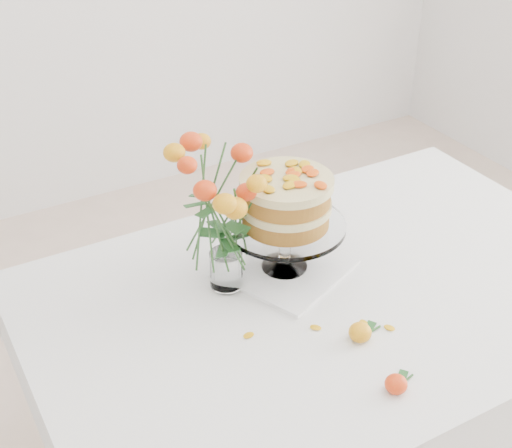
% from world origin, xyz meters
% --- Properties ---
extents(table, '(1.43, 0.93, 0.76)m').
position_xyz_m(table, '(0.00, 0.00, 0.67)').
color(table, tan).
rests_on(table, ground).
extents(napkin, '(0.35, 0.35, 0.01)m').
position_xyz_m(napkin, '(-0.06, 0.12, 0.76)').
color(napkin, white).
rests_on(napkin, table).
extents(cake_stand, '(0.29, 0.29, 0.26)m').
position_xyz_m(cake_stand, '(-0.06, 0.12, 0.94)').
color(cake_stand, white).
rests_on(cake_stand, napkin).
extents(rose_vase, '(0.33, 0.33, 0.39)m').
position_xyz_m(rose_vase, '(-0.22, 0.13, 0.98)').
color(rose_vase, white).
rests_on(rose_vase, table).
extents(loose_rose_near, '(0.09, 0.05, 0.04)m').
position_xyz_m(loose_rose_near, '(-0.06, -0.18, 0.78)').
color(loose_rose_near, orange).
rests_on(loose_rose_near, table).
extents(loose_rose_far, '(0.08, 0.05, 0.04)m').
position_xyz_m(loose_rose_far, '(-0.09, -0.33, 0.77)').
color(loose_rose_far, red).
rests_on(loose_rose_far, table).
extents(stray_petal_a, '(0.03, 0.02, 0.00)m').
position_xyz_m(stray_petal_a, '(-0.12, -0.10, 0.76)').
color(stray_petal_a, '#E3A20E').
rests_on(stray_petal_a, table).
extents(stray_petal_b, '(0.03, 0.02, 0.00)m').
position_xyz_m(stray_petal_b, '(-0.02, -0.14, 0.76)').
color(stray_petal_b, '#E3A20E').
rests_on(stray_petal_b, table).
extents(stray_petal_c, '(0.03, 0.02, 0.00)m').
position_xyz_m(stray_petal_c, '(0.02, -0.18, 0.76)').
color(stray_petal_c, '#E3A20E').
rests_on(stray_petal_c, table).
extents(stray_petal_d, '(0.03, 0.02, 0.00)m').
position_xyz_m(stray_petal_d, '(-0.26, -0.05, 0.76)').
color(stray_petal_d, '#E3A20E').
rests_on(stray_petal_d, table).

